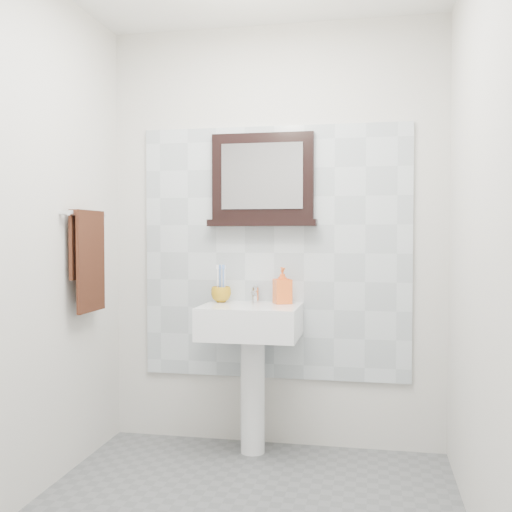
{
  "coord_description": "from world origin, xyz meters",
  "views": [
    {
      "loc": [
        0.57,
        -2.43,
        1.26
      ],
      "look_at": [
        -0.01,
        0.55,
        1.15
      ],
      "focal_mm": 42.0,
      "sensor_mm": 36.0,
      "label": 1
    }
  ],
  "objects_px": {
    "pedestal_sink": "(251,337)",
    "hand_towel": "(88,253)",
    "soap_dispenser": "(282,285)",
    "toothbrush_cup": "(221,294)",
    "framed_mirror": "(263,182)"
  },
  "relations": [
    {
      "from": "toothbrush_cup",
      "to": "soap_dispenser",
      "type": "height_order",
      "value": "soap_dispenser"
    },
    {
      "from": "pedestal_sink",
      "to": "framed_mirror",
      "type": "bearing_deg",
      "value": 80.42
    },
    {
      "from": "hand_towel",
      "to": "toothbrush_cup",
      "type": "bearing_deg",
      "value": 32.5
    },
    {
      "from": "soap_dispenser",
      "to": "framed_mirror",
      "type": "distance_m",
      "value": 0.62
    },
    {
      "from": "pedestal_sink",
      "to": "hand_towel",
      "type": "distance_m",
      "value": 1.02
    },
    {
      "from": "pedestal_sink",
      "to": "toothbrush_cup",
      "type": "bearing_deg",
      "value": 151.45
    },
    {
      "from": "toothbrush_cup",
      "to": "framed_mirror",
      "type": "distance_m",
      "value": 0.71
    },
    {
      "from": "pedestal_sink",
      "to": "soap_dispenser",
      "type": "distance_m",
      "value": 0.35
    },
    {
      "from": "soap_dispenser",
      "to": "pedestal_sink",
      "type": "bearing_deg",
      "value": -171.77
    },
    {
      "from": "hand_towel",
      "to": "soap_dispenser",
      "type": "bearing_deg",
      "value": 21.84
    },
    {
      "from": "pedestal_sink",
      "to": "framed_mirror",
      "type": "distance_m",
      "value": 0.91
    },
    {
      "from": "soap_dispenser",
      "to": "framed_mirror",
      "type": "height_order",
      "value": "framed_mirror"
    },
    {
      "from": "framed_mirror",
      "to": "hand_towel",
      "type": "relative_size",
      "value": 1.17
    },
    {
      "from": "pedestal_sink",
      "to": "hand_towel",
      "type": "height_order",
      "value": "hand_towel"
    },
    {
      "from": "toothbrush_cup",
      "to": "soap_dispenser",
      "type": "bearing_deg",
      "value": -0.66
    }
  ]
}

